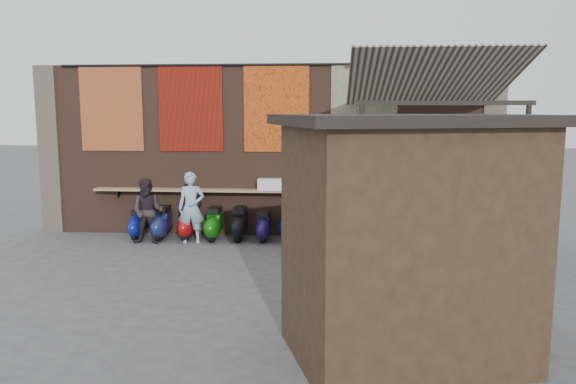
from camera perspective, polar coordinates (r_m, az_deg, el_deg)
The scene contains 34 objects.
ground at distance 10.99m, azimuth -4.03°, elevation -7.31°, with size 70.00×70.00×0.00m, color #474749.
brick_wall at distance 13.29m, azimuth -2.38°, elevation 4.19°, with size 10.00×0.40×4.00m, color brown.
pier_left at distance 14.85m, azimuth -22.77°, elevation 3.98°, with size 0.50×0.50×4.00m, color #4C4238.
pier_right at distance 13.67m, azimuth 19.85°, elevation 3.82°, with size 0.50×0.50×4.00m, color #4C4238.
eating_counter at distance 13.02m, azimuth -2.55°, elevation 0.12°, with size 8.00×0.32×0.05m, color #9E7A51.
shelf_box at distance 12.95m, azimuth -1.73°, elevation 0.78°, with size 0.60×0.28×0.27m, color white.
tapestry_redgold at distance 13.95m, azimuth -17.52°, elevation 8.12°, with size 1.50×0.02×2.00m, color maroon.
tapestry_sun at distance 13.36m, azimuth -9.86°, elevation 8.39°, with size 1.50×0.02×2.00m, color red.
tapestry_orange at distance 13.01m, azimuth -1.20°, elevation 8.51°, with size 1.50×0.02×2.00m, color #D25A1A.
tapestry_multi at distance 12.96m, azimuth 7.73°, elevation 8.44°, with size 1.50×0.02×2.00m, color #275391.
hang_rail at distance 13.07m, azimuth -2.56°, elevation 12.81°, with size 0.06×0.06×9.50m, color black.
scooter_stool_0 at distance 13.49m, azimuth -14.95°, elevation -3.16°, with size 0.32×0.71×0.68m, color #0E1A9B, non-canonical shape.
scooter_stool_1 at distance 13.27m, azimuth -12.68°, elevation -3.10°, with size 0.36×0.79×0.75m, color navy, non-canonical shape.
scooter_stool_2 at distance 13.17m, azimuth -10.14°, elevation -3.19°, with size 0.34×0.76×0.72m, color #B70E11, non-canonical shape.
scooter_stool_3 at distance 12.98m, azimuth -7.52°, elevation -3.24°, with size 0.35×0.78×0.75m, color #10630E, non-canonical shape.
scooter_stool_4 at distance 12.91m, azimuth -4.96°, elevation -3.24°, with size 0.36×0.79×0.75m, color black, non-canonical shape.
scooter_stool_5 at distance 12.78m, azimuth -2.48°, elevation -3.49°, with size 0.32×0.72×0.68m, color #1A1245, non-canonical shape.
scooter_stool_6 at distance 12.73m, azimuth 0.12°, elevation -3.23°, with size 0.39×0.86×0.81m, color #0D0F83, non-canonical shape.
scooter_stool_7 at distance 12.75m, azimuth 2.88°, elevation -3.54°, with size 0.32×0.71×0.68m, color maroon, non-canonical shape.
scooter_stool_8 at distance 12.69m, azimuth 5.45°, elevation -3.49°, with size 0.35×0.77×0.73m, color black, non-canonical shape.
diner_left at distance 12.72m, azimuth -9.80°, elevation -1.57°, with size 0.58×0.38×1.60m, color #93B6D6.
diner_right at distance 12.80m, azimuth -14.05°, elevation -1.93°, with size 0.71×0.56×1.47m, color #2D232A.
shopper_navy at distance 11.65m, azimuth 13.39°, elevation -2.45°, with size 0.97×0.40×1.65m, color black.
shopper_grey at distance 10.19m, azimuth 20.19°, elevation -4.06°, with size 1.11×0.64×1.72m, color #5A5B5F.
shopper_tan at distance 11.82m, azimuth 5.64°, elevation -2.02°, with size 0.82×0.54×1.69m, color #826652.
market_stall at distance 6.78m, azimuth 11.89°, elevation -5.21°, with size 2.57×1.93×2.79m, color black.
stall_roof at distance 6.59m, azimuth 12.28°, elevation 7.18°, with size 2.88×2.22×0.12m, color black.
stall_sign at distance 7.56m, azimuth 8.83°, elevation 1.11°, with size 1.20×0.04×0.50m, color gold.
stall_shelf at distance 7.75m, azimuth 8.67°, elevation -6.28°, with size 2.14×0.10×0.06m, color #473321.
awning_canvas at distance 11.53m, azimuth 14.29°, elevation 11.02°, with size 3.20×3.40×0.03m, color beige.
awning_ledger at distance 13.12m, azimuth 13.18°, elevation 12.45°, with size 3.30×0.08×0.12m, color #33261C.
awning_header at distance 10.04m, azimuth 15.63°, elevation 8.72°, with size 3.00×0.08×0.08m, color black.
awning_post_left at distance 9.97m, azimuth 7.37°, elevation 0.14°, with size 0.09×0.09×3.10m, color black.
awning_post_right at distance 10.49m, azimuth 22.83°, elevation -0.05°, with size 0.09×0.09×3.10m, color black.
Camera 1 is at (1.61, -10.46, 2.96)m, focal length 35.00 mm.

